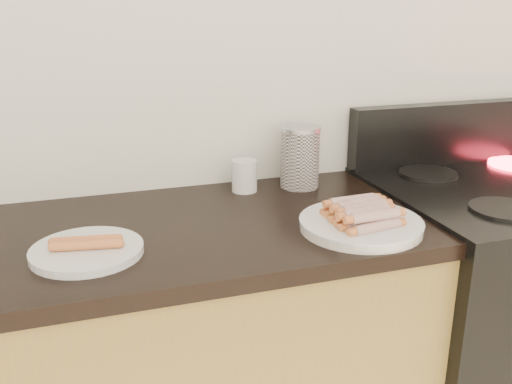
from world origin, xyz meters
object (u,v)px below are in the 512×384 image
object	(u,v)px
stove	(491,320)
main_plate	(361,226)
canister	(300,157)
side_plate	(87,251)
mug	(244,176)

from	to	relation	value
stove	main_plate	bearing A→B (deg)	-166.06
stove	canister	size ratio (longest dim) A/B	5.00
stove	side_plate	bearing A→B (deg)	-176.02
stove	side_plate	distance (m)	1.30
main_plate	side_plate	bearing A→B (deg)	174.85
stove	mug	world-z (taller)	mug
canister	mug	xyz separation A→B (m)	(-0.17, 0.01, -0.05)
canister	side_plate	bearing A→B (deg)	-154.12
stove	side_plate	xyz separation A→B (m)	(-1.21, -0.08, 0.45)
main_plate	canister	bearing A→B (deg)	92.19
main_plate	mug	world-z (taller)	mug
mug	canister	bearing A→B (deg)	-3.51
main_plate	canister	world-z (taller)	canister
main_plate	stove	bearing A→B (deg)	13.94
main_plate	mug	distance (m)	0.42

